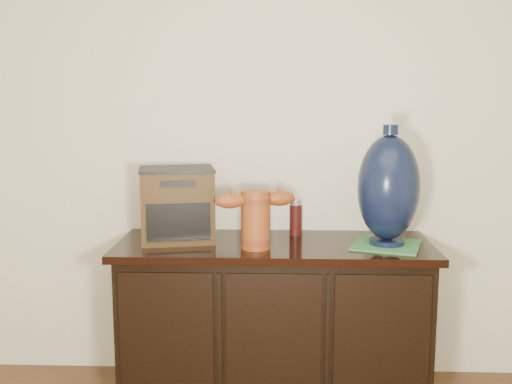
{
  "coord_description": "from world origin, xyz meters",
  "views": [
    {
      "loc": [
        0.01,
        -0.49,
        1.43
      ],
      "look_at": [
        -0.08,
        2.18,
        1.0
      ],
      "focal_mm": 42.0,
      "sensor_mm": 36.0,
      "label": 1
    }
  ],
  "objects_px": {
    "lamp_base": "(389,188)",
    "spray_can": "(296,218)",
    "tv_radio": "(177,204)",
    "terracotta_vessel": "(256,216)",
    "sideboard": "(274,318)"
  },
  "relations": [
    {
      "from": "lamp_base",
      "to": "spray_can",
      "type": "bearing_deg",
      "value": 153.54
    },
    {
      "from": "tv_radio",
      "to": "terracotta_vessel",
      "type": "bearing_deg",
      "value": -32.21
    },
    {
      "from": "terracotta_vessel",
      "to": "lamp_base",
      "type": "xyz_separation_m",
      "value": [
        0.59,
        0.06,
        0.12
      ]
    },
    {
      "from": "sideboard",
      "to": "terracotta_vessel",
      "type": "height_order",
      "value": "terracotta_vessel"
    },
    {
      "from": "spray_can",
      "to": "tv_radio",
      "type": "bearing_deg",
      "value": -167.29
    },
    {
      "from": "tv_radio",
      "to": "lamp_base",
      "type": "xyz_separation_m",
      "value": [
        0.97,
        -0.08,
        0.09
      ]
    },
    {
      "from": "terracotta_vessel",
      "to": "tv_radio",
      "type": "bearing_deg",
      "value": 141.15
    },
    {
      "from": "sideboard",
      "to": "spray_can",
      "type": "distance_m",
      "value": 0.49
    },
    {
      "from": "tv_radio",
      "to": "lamp_base",
      "type": "distance_m",
      "value": 0.98
    },
    {
      "from": "sideboard",
      "to": "lamp_base",
      "type": "height_order",
      "value": "lamp_base"
    },
    {
      "from": "sideboard",
      "to": "lamp_base",
      "type": "bearing_deg",
      "value": -4.72
    },
    {
      "from": "terracotta_vessel",
      "to": "lamp_base",
      "type": "bearing_deg",
      "value": -12.14
    },
    {
      "from": "terracotta_vessel",
      "to": "lamp_base",
      "type": "height_order",
      "value": "lamp_base"
    },
    {
      "from": "terracotta_vessel",
      "to": "sideboard",
      "type": "bearing_deg",
      "value": 34.03
    },
    {
      "from": "terracotta_vessel",
      "to": "spray_can",
      "type": "height_order",
      "value": "terracotta_vessel"
    }
  ]
}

